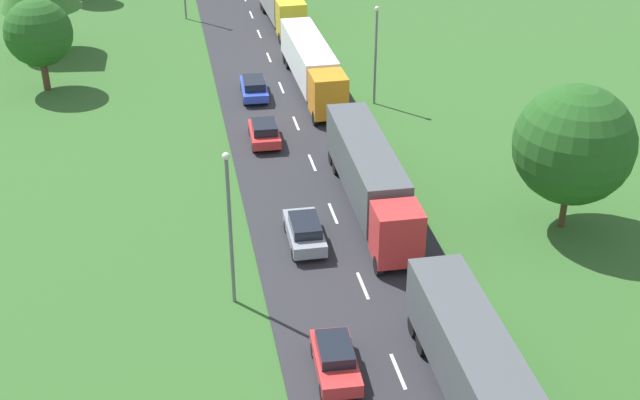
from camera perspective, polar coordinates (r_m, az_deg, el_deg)
The scene contains 14 objects.
road at distance 43.28m, azimuth 2.92°, elevation -5.87°, with size 10.00×140.00×0.06m, color #2B2B30.
lane_marking_centre at distance 40.70m, azimuth 4.00°, elevation -8.41°, with size 0.16×119.06×0.01m.
truck_lead at distance 35.08m, azimuth 10.79°, elevation -11.76°, with size 2.61×14.09×3.60m.
truck_second at distance 49.21m, azimuth 3.34°, elevation 1.67°, with size 2.70×14.48×3.73m.
truck_third at distance 66.49m, azimuth -0.55°, elevation 9.06°, with size 2.62×14.77×3.52m.
truck_fourth at distance 82.34m, azimuth -2.58°, elevation 12.96°, with size 2.79×12.14×3.55m.
car_second at distance 37.53m, azimuth 1.03°, elevation -10.57°, with size 1.92×4.10×1.49m.
car_third at distance 46.28m, azimuth -1.03°, elevation -2.08°, with size 1.89×4.35×1.56m.
car_fourth at distance 57.90m, azimuth -3.73°, elevation 4.53°, with size 2.01×3.99×1.53m.
car_fifth at distance 65.61m, azimuth -4.43°, elevation 7.50°, with size 2.04×4.57×1.49m.
lamppost_second at distance 40.10m, azimuth -6.03°, elevation -1.45°, with size 0.36×0.36×8.12m.
lamppost_third at distance 63.31m, azimuth 3.74°, elevation 9.95°, with size 0.36×0.36×7.43m.
tree_maple at distance 69.11m, azimuth -18.26°, elevation 10.54°, with size 5.13×5.13×7.15m.
tree_pine at distance 48.07m, azimuth 16.56°, elevation 3.57°, with size 6.61×6.61×8.39m.
Camera 1 is at (-8.82, -9.95, 24.70)m, focal length 47.99 mm.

